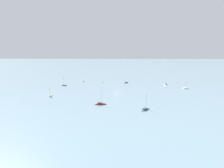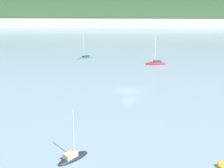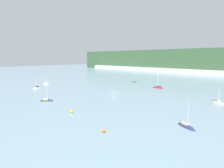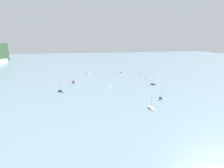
% 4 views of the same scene
% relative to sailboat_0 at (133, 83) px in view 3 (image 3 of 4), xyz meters
% --- Properties ---
extents(ground_plane, '(600.00, 600.00, 0.00)m').
position_rel_sailboat_0_xyz_m(ground_plane, '(13.65, -33.52, -0.12)').
color(ground_plane, slate).
extents(hillside_ridge, '(353.51, 89.88, 25.72)m').
position_rel_sailboat_0_xyz_m(hillside_ridge, '(13.65, 135.63, 12.74)').
color(hillside_ridge, '#335133').
rests_on(hillside_ridge, ground_plane).
extents(shore_town_strip, '(300.49, 6.00, 4.95)m').
position_rel_sailboat_0_xyz_m(shore_town_strip, '(13.65, 87.19, 2.35)').
color(shore_town_strip, '#B7B2A8').
rests_on(shore_town_strip, ground_plane).
extents(sailboat_0, '(5.71, 5.35, 8.95)m').
position_rel_sailboat_0_xyz_m(sailboat_0, '(0.00, 0.00, 0.00)').
color(sailboat_0, '#2D6647').
rests_on(sailboat_0, ground_plane).
extents(sailboat_1, '(5.44, 3.38, 7.23)m').
position_rel_sailboat_0_xyz_m(sailboat_1, '(54.39, -51.88, -0.04)').
color(sailboat_1, '#232D4C').
rests_on(sailboat_1, ground_plane).
extents(sailboat_2, '(5.31, 2.54, 6.54)m').
position_rel_sailboat_0_xyz_m(sailboat_2, '(-36.41, -43.06, -0.05)').
color(sailboat_2, white).
rests_on(sailboat_2, ground_plane).
extents(sailboat_3, '(2.95, 4.87, 6.57)m').
position_rel_sailboat_0_xyz_m(sailboat_3, '(-25.08, -53.87, -0.02)').
color(sailboat_3, white).
rests_on(sailboat_3, ground_plane).
extents(sailboat_4, '(4.49, 4.79, 7.59)m').
position_rel_sailboat_0_xyz_m(sailboat_4, '(5.34, -63.02, 0.02)').
color(sailboat_4, black).
rests_on(sailboat_4, ground_plane).
extents(sailboat_5, '(6.34, 2.09, 9.48)m').
position_rel_sailboat_0_xyz_m(sailboat_5, '(22.46, -7.43, -0.01)').
color(sailboat_5, maroon).
rests_on(sailboat_5, ground_plane).
extents(sailboat_6, '(5.71, 4.93, 6.95)m').
position_rel_sailboat_0_xyz_m(sailboat_6, '(54.10, -20.94, -0.00)').
color(sailboat_6, white).
rests_on(sailboat_6, ground_plane).
extents(mooring_buoy_0, '(0.87, 0.87, 0.87)m').
position_rel_sailboat_0_xyz_m(mooring_buoy_0, '(24.58, -64.58, 0.31)').
color(mooring_buoy_0, yellow).
rests_on(mooring_buoy_0, ground_plane).
extents(mooring_buoy_1, '(0.84, 0.84, 0.84)m').
position_rel_sailboat_0_xyz_m(mooring_buoy_1, '(42.02, -67.60, 0.30)').
color(mooring_buoy_1, orange).
rests_on(mooring_buoy_1, ground_plane).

